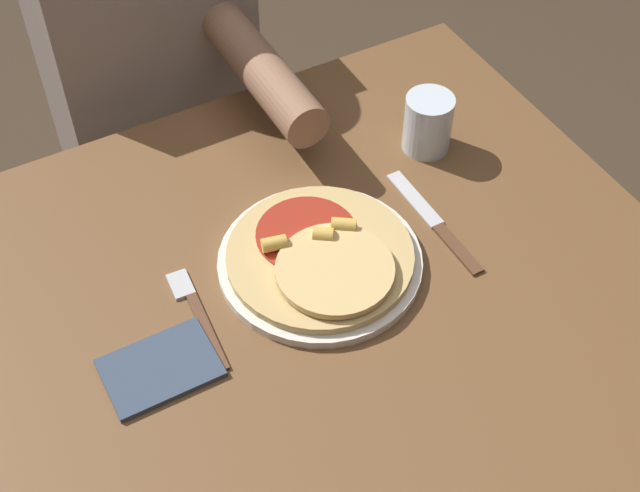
% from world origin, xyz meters
% --- Properties ---
extents(dining_table, '(0.99, 0.89, 0.77)m').
position_xyz_m(dining_table, '(0.00, 0.00, 0.65)').
color(dining_table, brown).
rests_on(dining_table, ground_plane).
extents(plate, '(0.28, 0.28, 0.01)m').
position_xyz_m(plate, '(0.03, 0.05, 0.78)').
color(plate, silver).
rests_on(plate, dining_table).
extents(pizza, '(0.25, 0.25, 0.04)m').
position_xyz_m(pizza, '(0.03, 0.05, 0.80)').
color(pizza, tan).
rests_on(pizza, plate).
extents(fork, '(0.03, 0.18, 0.00)m').
position_xyz_m(fork, '(-0.15, 0.06, 0.77)').
color(fork, brown).
rests_on(fork, dining_table).
extents(knife, '(0.02, 0.22, 0.00)m').
position_xyz_m(knife, '(0.21, 0.04, 0.77)').
color(knife, brown).
rests_on(knife, dining_table).
extents(drinking_glass, '(0.07, 0.07, 0.09)m').
position_xyz_m(drinking_glass, '(0.29, 0.19, 0.82)').
color(drinking_glass, silver).
rests_on(drinking_glass, dining_table).
extents(napkin, '(0.14, 0.10, 0.01)m').
position_xyz_m(napkin, '(-0.23, -0.00, 0.78)').
color(napkin, '#38475B').
rests_on(napkin, dining_table).
extents(person_diner, '(0.34, 0.52, 1.17)m').
position_xyz_m(person_diner, '(0.00, 0.63, 0.68)').
color(person_diner, '#2D2D38').
rests_on(person_diner, ground_plane).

